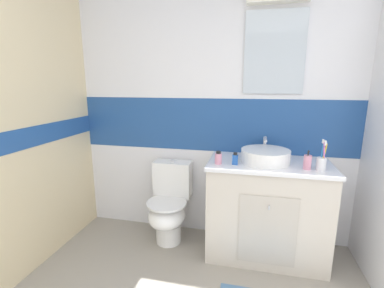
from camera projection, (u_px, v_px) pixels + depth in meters
The scene contains 8 objects.
wall_back_tiled at pixel (213, 108), 2.57m from camera, with size 3.20×0.20×2.50m.
vanity_cabinet at pixel (266, 209), 2.34m from camera, with size 1.00×0.56×0.85m.
sink_basin at pixel (265, 155), 2.23m from camera, with size 0.40×0.44×0.18m.
toilet at pixel (169, 205), 2.56m from camera, with size 0.37×0.50×0.76m.
toothbrush_cup at pixel (321, 162), 2.02m from camera, with size 0.07×0.07×0.23m.
soap_dispenser at pixel (307, 162), 2.04m from camera, with size 0.06×0.06×0.15m.
perfume_flask_small at pixel (235, 159), 2.16m from camera, with size 0.05×0.03×0.10m.
lotion_bottle_short at pixel (218, 158), 2.18m from camera, with size 0.06×0.06×0.11m.
Camera 1 is at (0.38, -0.11, 1.49)m, focal length 25.29 mm.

